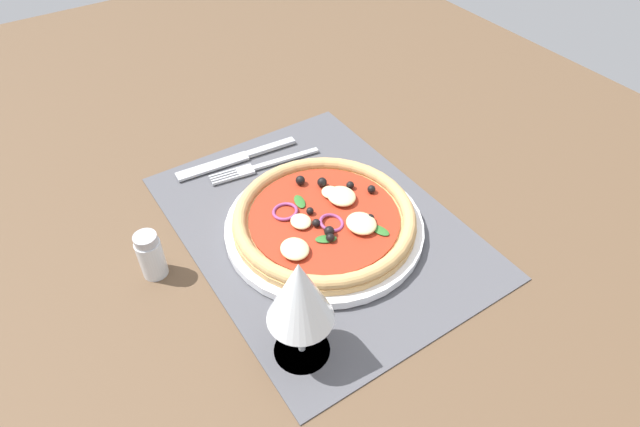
{
  "coord_description": "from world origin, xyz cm",
  "views": [
    {
      "loc": [
        -44.09,
        28.67,
        52.51
      ],
      "look_at": [
        -0.45,
        0.0,
        2.65
      ],
      "focal_mm": 29.73,
      "sensor_mm": 36.0,
      "label": 1
    }
  ],
  "objects_px": {
    "wine_glass": "(300,295)",
    "pepper_shaker": "(151,255)",
    "plate": "(324,226)",
    "pizza": "(325,218)",
    "knife": "(236,159)",
    "fork": "(260,167)"
  },
  "relations": [
    {
      "from": "wine_glass",
      "to": "pepper_shaker",
      "type": "distance_m",
      "value": 0.23
    },
    {
      "from": "plate",
      "to": "pizza",
      "type": "height_order",
      "value": "pizza"
    },
    {
      "from": "plate",
      "to": "wine_glass",
      "type": "bearing_deg",
      "value": 138.75
    },
    {
      "from": "plate",
      "to": "knife",
      "type": "distance_m",
      "value": 0.21
    },
    {
      "from": "plate",
      "to": "wine_glass",
      "type": "relative_size",
      "value": 1.82
    },
    {
      "from": "plate",
      "to": "pepper_shaker",
      "type": "xyz_separation_m",
      "value": [
        0.06,
        0.22,
        0.02
      ]
    },
    {
      "from": "pepper_shaker",
      "to": "knife",
      "type": "bearing_deg",
      "value": -51.93
    },
    {
      "from": "plate",
      "to": "fork",
      "type": "bearing_deg",
      "value": 3.08
    },
    {
      "from": "pepper_shaker",
      "to": "fork",
      "type": "bearing_deg",
      "value": -62.26
    },
    {
      "from": "pizza",
      "to": "wine_glass",
      "type": "relative_size",
      "value": 1.67
    },
    {
      "from": "pizza",
      "to": "wine_glass",
      "type": "xyz_separation_m",
      "value": [
        -0.14,
        0.13,
        0.07
      ]
    },
    {
      "from": "plate",
      "to": "knife",
      "type": "height_order",
      "value": "plate"
    },
    {
      "from": "plate",
      "to": "fork",
      "type": "relative_size",
      "value": 1.51
    },
    {
      "from": "fork",
      "to": "pepper_shaker",
      "type": "distance_m",
      "value": 0.24
    },
    {
      "from": "wine_glass",
      "to": "pizza",
      "type": "bearing_deg",
      "value": -41.36
    },
    {
      "from": "fork",
      "to": "wine_glass",
      "type": "height_order",
      "value": "wine_glass"
    },
    {
      "from": "knife",
      "to": "pepper_shaker",
      "type": "relative_size",
      "value": 3.0
    },
    {
      "from": "knife",
      "to": "pepper_shaker",
      "type": "distance_m",
      "value": 0.24
    },
    {
      "from": "pizza",
      "to": "fork",
      "type": "distance_m",
      "value": 0.17
    },
    {
      "from": "pizza",
      "to": "fork",
      "type": "bearing_deg",
      "value": 3.13
    },
    {
      "from": "plate",
      "to": "fork",
      "type": "xyz_separation_m",
      "value": [
        0.17,
        0.01,
        -0.0
      ]
    },
    {
      "from": "knife",
      "to": "wine_glass",
      "type": "height_order",
      "value": "wine_glass"
    }
  ]
}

